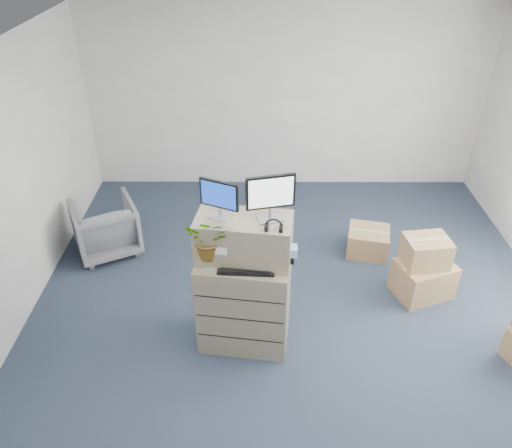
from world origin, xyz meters
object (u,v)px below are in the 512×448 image
(monitor_left, at_px, (219,197))
(water_bottle, at_px, (255,248))
(monitor_right, at_px, (271,195))
(filing_cabinet_lower, at_px, (244,302))
(office_chair, at_px, (105,225))
(keyboard, at_px, (246,268))
(potted_plant, at_px, (210,242))

(monitor_left, distance_m, water_bottle, 0.62)
(monitor_left, height_order, monitor_right, monitor_right)
(filing_cabinet_lower, relative_size, monitor_left, 2.79)
(water_bottle, height_order, office_chair, water_bottle)
(filing_cabinet_lower, distance_m, keyboard, 0.55)
(monitor_right, bearing_deg, monitor_left, 163.00)
(water_bottle, distance_m, office_chair, 2.63)
(monitor_left, height_order, office_chair, monitor_left)
(keyboard, bearing_deg, monitor_right, 40.99)
(water_bottle, bearing_deg, monitor_left, 172.47)
(monitor_right, bearing_deg, office_chair, 130.08)
(monitor_right, bearing_deg, filing_cabinet_lower, 176.77)
(monitor_right, relative_size, water_bottle, 1.70)
(filing_cabinet_lower, xyz_separation_m, water_bottle, (0.11, 0.03, 0.65))
(monitor_left, relative_size, office_chair, 0.48)
(keyboard, xyz_separation_m, potted_plant, (-0.33, 0.08, 0.24))
(monitor_left, relative_size, water_bottle, 1.44)
(filing_cabinet_lower, height_order, monitor_left, monitor_left)
(monitor_left, xyz_separation_m, water_bottle, (0.32, -0.04, -0.53))
(filing_cabinet_lower, relative_size, monitor_right, 2.36)
(monitor_right, distance_m, keyboard, 0.74)
(water_bottle, relative_size, office_chair, 0.33)
(monitor_left, distance_m, office_chair, 2.59)
(keyboard, relative_size, potted_plant, 0.99)
(keyboard, bearing_deg, office_chair, 140.57)
(water_bottle, height_order, potted_plant, potted_plant)
(monitor_left, xyz_separation_m, office_chair, (-1.63, 1.53, -1.31))
(filing_cabinet_lower, distance_m, office_chair, 2.45)
(water_bottle, relative_size, potted_plant, 0.49)
(monitor_left, relative_size, monitor_right, 0.84)
(potted_plant, bearing_deg, water_bottle, 10.82)
(filing_cabinet_lower, height_order, potted_plant, potted_plant)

